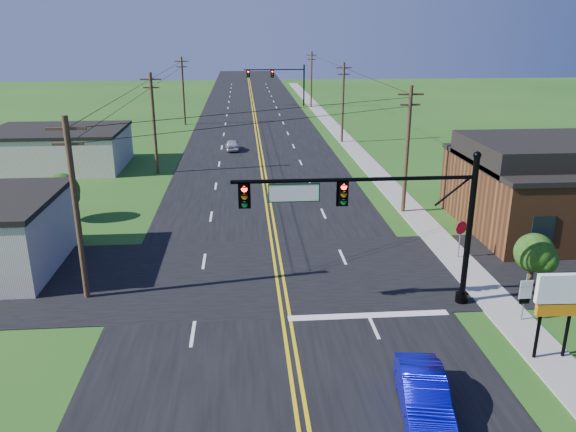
{
  "coord_description": "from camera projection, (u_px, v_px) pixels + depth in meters",
  "views": [
    {
      "loc": [
        -1.58,
        -15.77,
        12.73
      ],
      "look_at": [
        0.49,
        10.0,
        3.99
      ],
      "focal_mm": 35.0,
      "sensor_mm": 36.0,
      "label": 1
    }
  ],
  "objects": [
    {
      "name": "cream_bldg_far",
      "position": [
        59.0,
        148.0,
        52.94
      ],
      "size": [
        12.2,
        9.2,
        3.7
      ],
      "color": "beige",
      "rests_on": "ground"
    },
    {
      "name": "utility_pole_left_a",
      "position": [
        76.0,
        207.0,
        26.3
      ],
      "size": [
        1.8,
        0.28,
        9.0
      ],
      "color": "#332617",
      "rests_on": "ground"
    },
    {
      "name": "pylon_sign",
      "position": [
        558.0,
        298.0,
        21.85
      ],
      "size": [
        1.82,
        0.31,
        3.72
      ],
      "rotation": [
        0.0,
        0.0,
        -0.03
      ],
      "color": "black",
      "rests_on": "ground"
    },
    {
      "name": "signal_mast_far",
      "position": [
        278.0,
        79.0,
        93.52
      ],
      "size": [
        10.98,
        0.6,
        7.48
      ],
      "color": "black",
      "rests_on": "ground"
    },
    {
      "name": "road_main",
      "position": [
        257.0,
        140.0,
        66.3
      ],
      "size": [
        16.0,
        220.0,
        0.04
      ],
      "primitive_type": "cube",
      "color": "black",
      "rests_on": "ground"
    },
    {
      "name": "utility_pole_right_c",
      "position": [
        311.0,
        78.0,
        91.98
      ],
      "size": [
        1.8,
        0.28,
        9.0
      ],
      "color": "#332617",
      "rests_on": "ground"
    },
    {
      "name": "route_sign",
      "position": [
        525.0,
        294.0,
        25.12
      ],
      "size": [
        0.59,
        0.1,
        2.36
      ],
      "rotation": [
        0.0,
        0.0,
        0.04
      ],
      "color": "slate",
      "rests_on": "ground"
    },
    {
      "name": "utility_pole_right_a",
      "position": [
        407.0,
        148.0,
        39.1
      ],
      "size": [
        1.8,
        0.28,
        9.0
      ],
      "color": "#332617",
      "rests_on": "ground"
    },
    {
      "name": "road_cross",
      "position": [
        276.0,
        274.0,
        30.42
      ],
      "size": [
        70.0,
        10.0,
        0.04
      ],
      "primitive_type": "cube",
      "color": "black",
      "rests_on": "ground"
    },
    {
      "name": "utility_pole_left_c",
      "position": [
        183.0,
        90.0,
        75.41
      ],
      "size": [
        1.8,
        0.28,
        9.0
      ],
      "color": "#332617",
      "rests_on": "ground"
    },
    {
      "name": "ground",
      "position": [
        297.0,
        421.0,
        19.09
      ],
      "size": [
        260.0,
        260.0,
        0.0
      ],
      "primitive_type": "plane",
      "color": "#1F4F16",
      "rests_on": "ground"
    },
    {
      "name": "utility_pole_right_b",
      "position": [
        343.0,
        101.0,
        63.65
      ],
      "size": [
        1.8,
        0.28,
        9.0
      ],
      "color": "#332617",
      "rests_on": "ground"
    },
    {
      "name": "sidewalk",
      "position": [
        362.0,
        157.0,
        57.65
      ],
      "size": [
        2.0,
        160.0,
        0.08
      ],
      "primitive_type": "cube",
      "color": "gray",
      "rests_on": "ground"
    },
    {
      "name": "brick_building",
      "position": [
        574.0,
        193.0,
        36.85
      ],
      "size": [
        14.2,
        11.2,
        4.7
      ],
      "color": "brown",
      "rests_on": "ground"
    },
    {
      "name": "utility_pole_left_b",
      "position": [
        154.0,
        122.0,
        49.91
      ],
      "size": [
        1.8,
        0.28,
        9.0
      ],
      "color": "#332617",
      "rests_on": "ground"
    },
    {
      "name": "stop_sign",
      "position": [
        461.0,
        232.0,
        31.96
      ],
      "size": [
        0.78,
        0.34,
        2.3
      ],
      "rotation": [
        0.0,
        0.0,
        0.37
      ],
      "color": "slate",
      "rests_on": "ground"
    },
    {
      "name": "shrub_corner",
      "position": [
        534.0,
        253.0,
        28.46
      ],
      "size": [
        2.0,
        2.0,
        2.86
      ],
      "color": "#332617",
      "rests_on": "ground"
    },
    {
      "name": "tree_right_back",
      "position": [
        468.0,
        163.0,
        44.03
      ],
      "size": [
        3.0,
        3.0,
        4.1
      ],
      "color": "#332617",
      "rests_on": "ground"
    },
    {
      "name": "distant_car",
      "position": [
        232.0,
        145.0,
        60.64
      ],
      "size": [
        1.57,
        3.49,
        1.16
      ],
      "primitive_type": "imported",
      "rotation": [
        0.0,
        0.0,
        3.2
      ],
      "color": "silver",
      "rests_on": "ground"
    },
    {
      "name": "signal_mast_main",
      "position": [
        376.0,
        212.0,
        25.45
      ],
      "size": [
        11.3,
        0.6,
        7.48
      ],
      "color": "black",
      "rests_on": "ground"
    },
    {
      "name": "blue_car",
      "position": [
        423.0,
        395.0,
        19.27
      ],
      "size": [
        2.11,
        4.53,
        1.44
      ],
      "primitive_type": "imported",
      "rotation": [
        0.0,
        0.0,
        -0.14
      ],
      "color": "#0708AC",
      "rests_on": "ground"
    },
    {
      "name": "tree_left",
      "position": [
        62.0,
        191.0,
        38.11
      ],
      "size": [
        2.4,
        2.4,
        3.37
      ],
      "color": "#332617",
      "rests_on": "ground"
    }
  ]
}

